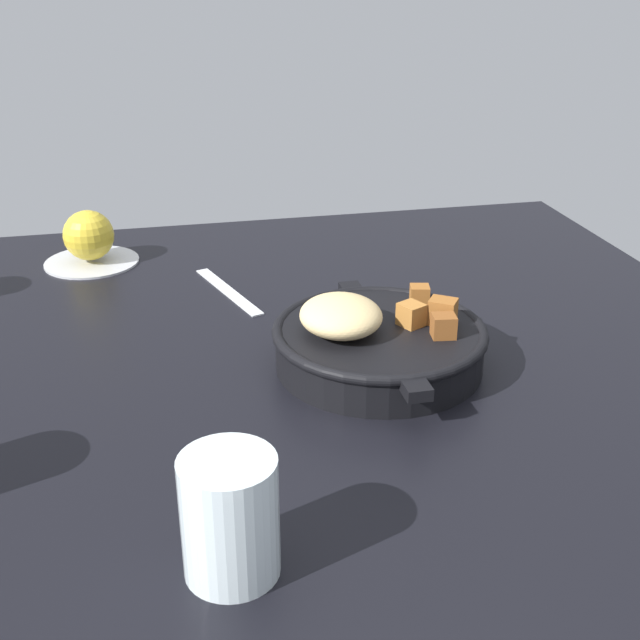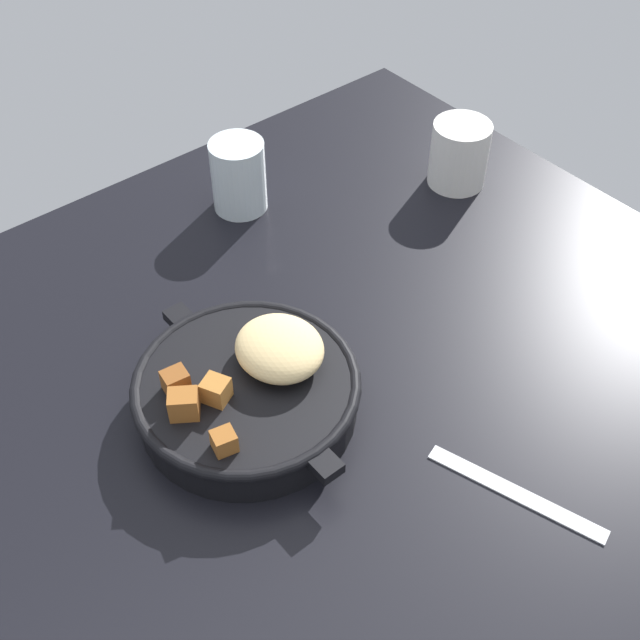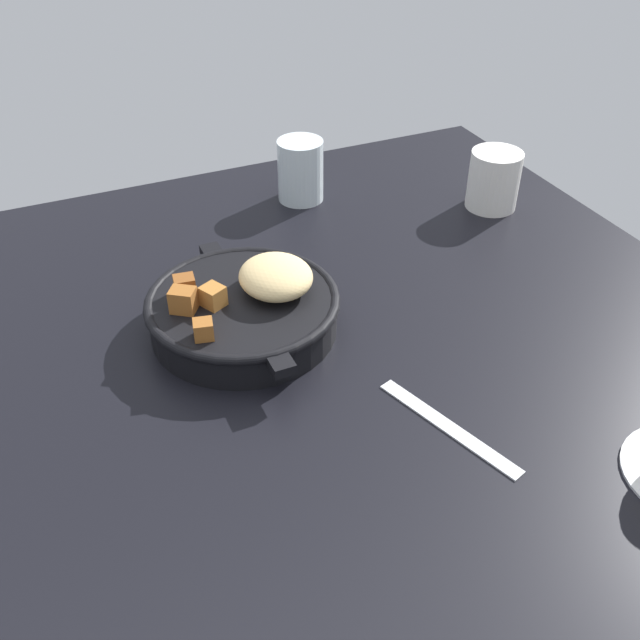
# 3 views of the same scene
# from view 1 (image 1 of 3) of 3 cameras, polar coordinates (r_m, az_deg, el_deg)

# --- Properties ---
(ground_plane) EXTENTS (0.94, 1.02, 0.02)m
(ground_plane) POSITION_cam_1_polar(r_m,az_deg,el_deg) (0.90, -0.68, -2.79)
(ground_plane) COLOR black
(cast_iron_skillet) EXTENTS (0.27, 0.22, 0.08)m
(cast_iron_skillet) POSITION_cam_1_polar(r_m,az_deg,el_deg) (0.85, 3.98, -1.44)
(cast_iron_skillet) COLOR black
(cast_iron_skillet) RESTS_ON ground_plane
(saucer_plate) EXTENTS (0.13, 0.13, 0.01)m
(saucer_plate) POSITION_cam_1_polar(r_m,az_deg,el_deg) (1.18, -15.69, 4.01)
(saucer_plate) COLOR #B7BABF
(saucer_plate) RESTS_ON ground_plane
(red_apple) EXTENTS (0.07, 0.07, 0.07)m
(red_apple) POSITION_cam_1_polar(r_m,az_deg,el_deg) (1.17, -15.90, 5.73)
(red_apple) COLOR gold
(red_apple) RESTS_ON saucer_plate
(butter_knife) EXTENTS (0.17, 0.07, 0.00)m
(butter_knife) POSITION_cam_1_polar(r_m,az_deg,el_deg) (1.05, -6.44, 2.06)
(butter_knife) COLOR silver
(butter_knife) RESTS_ON ground_plane
(water_glass_tall) EXTENTS (0.07, 0.07, 0.09)m
(water_glass_tall) POSITION_cam_1_polar(r_m,az_deg,el_deg) (0.58, -6.33, -13.54)
(water_glass_tall) COLOR silver
(water_glass_tall) RESTS_ON ground_plane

